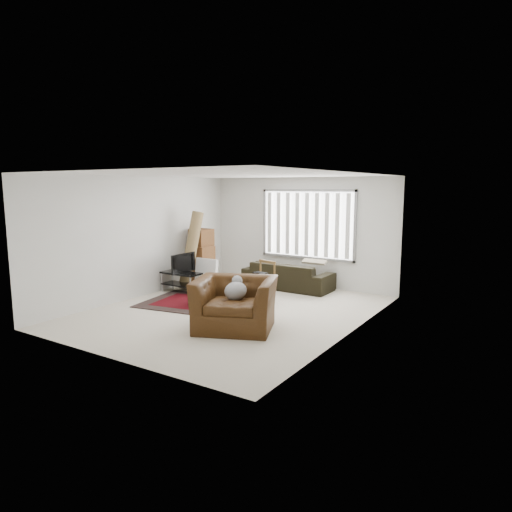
# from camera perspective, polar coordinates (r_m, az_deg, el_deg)

# --- Properties ---
(room) EXTENTS (6.00, 6.02, 2.71)m
(room) POSITION_cam_1_polar(r_m,az_deg,el_deg) (9.29, -1.18, 4.27)
(room) COLOR beige
(room) RESTS_ON ground
(persian_rug) EXTENTS (2.73, 2.05, 0.02)m
(persian_rug) POSITION_cam_1_polar(r_m,az_deg,el_deg) (9.80, -6.73, -5.93)
(persian_rug) COLOR black
(persian_rug) RESTS_ON ground
(tv_stand) EXTENTS (0.97, 0.44, 0.49)m
(tv_stand) POSITION_cam_1_polar(r_m,az_deg,el_deg) (10.84, -9.34, -2.72)
(tv_stand) COLOR black
(tv_stand) RESTS_ON ground
(tv) EXTENTS (0.10, 0.79, 0.45)m
(tv) POSITION_cam_1_polar(r_m,az_deg,el_deg) (10.78, -9.38, -0.83)
(tv) COLOR black
(tv) RESTS_ON tv_stand
(subwoofer) EXTENTS (0.38, 0.38, 0.37)m
(subwoofer) POSITION_cam_1_polar(r_m,az_deg,el_deg) (9.67, -6.97, -4.95)
(subwoofer) COLOR black
(subwoofer) RESTS_ON persian_rug
(moving_boxes) EXTENTS (0.63, 0.59, 1.41)m
(moving_boxes) POSITION_cam_1_polar(r_m,az_deg,el_deg) (11.63, -6.80, -0.36)
(moving_boxes) COLOR brown
(moving_boxes) RESTS_ON ground
(white_flatpack) EXTENTS (0.61, 0.20, 0.78)m
(white_flatpack) POSITION_cam_1_polar(r_m,az_deg,el_deg) (10.91, -6.25, -2.37)
(white_flatpack) COLOR silver
(white_flatpack) RESTS_ON ground
(rolled_rug) EXTENTS (0.42, 0.80, 1.89)m
(rolled_rug) POSITION_cam_1_polar(r_m,az_deg,el_deg) (11.16, -8.12, 0.73)
(rolled_rug) COLOR olive
(rolled_rug) RESTS_ON ground
(sofa) EXTENTS (2.21, 0.97, 0.85)m
(sofa) POSITION_cam_1_polar(r_m,az_deg,el_deg) (11.16, 4.01, -1.93)
(sofa) COLOR black
(sofa) RESTS_ON ground
(side_chair) EXTENTS (0.58, 0.58, 0.91)m
(side_chair) POSITION_cam_1_polar(r_m,az_deg,el_deg) (9.67, 0.63, -3.08)
(side_chair) COLOR #8D7C5C
(side_chair) RESTS_ON ground
(armchair) EXTENTS (1.73, 1.64, 1.02)m
(armchair) POSITION_cam_1_polar(r_m,az_deg,el_deg) (8.00, -2.65, -5.51)
(armchair) COLOR #3D220C
(armchair) RESTS_ON ground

